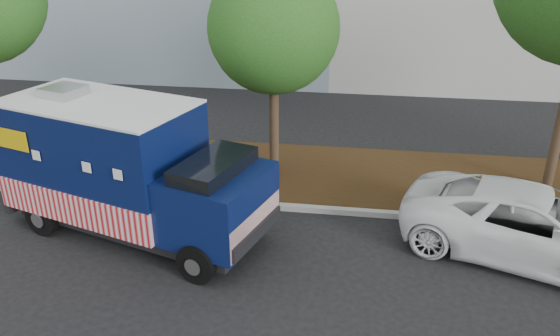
# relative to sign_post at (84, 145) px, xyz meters

# --- Properties ---
(ground) EXTENTS (120.00, 120.00, 0.00)m
(ground) POSITION_rel_sign_post_xyz_m (3.99, -2.01, -1.20)
(ground) COLOR black
(ground) RESTS_ON ground
(curb) EXTENTS (120.00, 0.18, 0.15)m
(curb) POSITION_rel_sign_post_xyz_m (3.99, -0.61, -1.12)
(curb) COLOR #9E9E99
(curb) RESTS_ON ground
(mulch_strip) EXTENTS (120.00, 4.00, 0.15)m
(mulch_strip) POSITION_rel_sign_post_xyz_m (3.99, 1.49, -1.12)
(mulch_strip) COLOR black
(mulch_strip) RESTS_ON ground
(tree_b) EXTENTS (3.39, 3.39, 5.93)m
(tree_b) POSITION_rel_sign_post_xyz_m (5.01, 1.22, 3.02)
(tree_b) COLOR #38281C
(tree_b) RESTS_ON ground
(sign_post) EXTENTS (0.06, 0.06, 2.40)m
(sign_post) POSITION_rel_sign_post_xyz_m (0.00, 0.00, 0.00)
(sign_post) COLOR #473828
(sign_post) RESTS_ON ground
(food_truck) EXTENTS (6.68, 4.04, 3.32)m
(food_truck) POSITION_rel_sign_post_xyz_m (2.06, -2.09, 0.30)
(food_truck) COLOR black
(food_truck) RESTS_ON ground
(white_car) EXTENTS (6.07, 4.30, 1.54)m
(white_car) POSITION_rel_sign_post_xyz_m (11.17, -1.90, -0.43)
(white_car) COLOR white
(white_car) RESTS_ON ground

